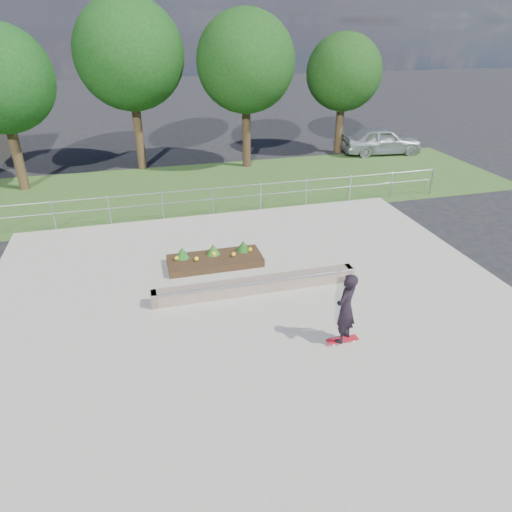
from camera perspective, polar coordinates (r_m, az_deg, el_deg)
The scene contains 11 objects.
ground at distance 12.26m, azimuth 0.91°, elevation -7.81°, with size 120.00×120.00×0.00m, color black.
grass_verge at distance 21.98m, azimuth -6.96°, elevation 8.43°, with size 30.00×8.00×0.02m, color #2D4D1E.
concrete_slab at distance 12.24m, azimuth 0.91°, elevation -7.70°, with size 15.00×15.00×0.06m, color gray.
fence at distance 18.46m, azimuth -5.44°, elevation 7.30°, with size 20.06×0.06×1.20m.
tree_mid_left at distance 24.68m, azimuth -15.53°, elevation 23.08°, with size 5.25×5.25×8.25m.
tree_mid_right at distance 24.40m, azimuth -1.29°, elevation 23.04°, with size 4.90×4.90×7.70m.
tree_far_right at distance 27.87m, azimuth 10.92°, elevation 21.58°, with size 4.20×4.20×6.60m.
grind_ledge at distance 13.19m, azimuth 0.04°, elevation -3.66°, with size 6.00×0.44×0.43m.
planter_bed at distance 14.74m, azimuth -5.20°, elevation -0.32°, with size 3.00×1.20×0.61m.
skateboarder at distance 10.98m, azimuth 11.15°, elevation -6.47°, with size 0.80×0.75×1.89m.
parked_car at distance 28.64m, azimuth 15.40°, elevation 13.75°, with size 1.87×4.64×1.58m, color #A0A4A9.
Camera 1 is at (-2.76, -9.64, 7.06)m, focal length 32.00 mm.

